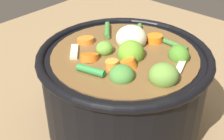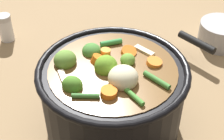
# 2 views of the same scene
# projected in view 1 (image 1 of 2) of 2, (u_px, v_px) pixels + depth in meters

# --- Properties ---
(ground_plane) EXTENTS (1.10, 1.10, 0.00)m
(ground_plane) POSITION_uv_depth(u_px,v_px,m) (123.00, 123.00, 0.54)
(ground_plane) COLOR #8C704C
(cooking_pot) EXTENTS (0.27, 0.27, 0.17)m
(cooking_pot) POSITION_uv_depth(u_px,v_px,m) (124.00, 88.00, 0.50)
(cooking_pot) COLOR black
(cooking_pot) RESTS_ON ground_plane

